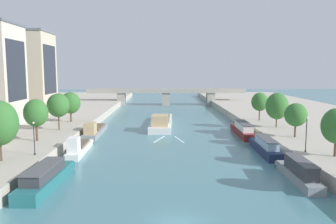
# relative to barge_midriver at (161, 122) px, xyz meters

# --- Properties ---
(quay_left) EXTENTS (36.00, 170.00, 1.78)m
(quay_left) POSITION_rel_barge_midriver_xyz_m (-32.52, 6.10, -0.12)
(quay_left) COLOR #B7AD9E
(quay_left) RESTS_ON ground
(quay_right) EXTENTS (36.00, 170.00, 1.78)m
(quay_right) POSITION_rel_barge_midriver_xyz_m (35.65, 6.10, -0.12)
(quay_right) COLOR #B7AD9E
(quay_right) RESTS_ON ground
(barge_midriver) EXTENTS (5.40, 23.61, 3.39)m
(barge_midriver) POSITION_rel_barge_midriver_xyz_m (0.00, 0.00, 0.00)
(barge_midriver) COLOR silver
(barge_midriver) RESTS_ON ground
(wake_behind_barge) EXTENTS (5.60, 6.00, 0.03)m
(wake_behind_barge) POSITION_rel_barge_midriver_xyz_m (1.44, -14.55, -0.99)
(wake_behind_barge) COLOR silver
(wake_behind_barge) RESTS_ON ground
(moored_boat_left_downstream) EXTENTS (2.97, 12.78, 2.49)m
(moored_boat_left_downstream) POSITION_rel_barge_midriver_xyz_m (-12.33, -39.52, 0.04)
(moored_boat_left_downstream) COLOR #23666B
(moored_boat_left_downstream) RESTS_ON ground
(moored_boat_left_end) EXTENTS (2.26, 12.01, 3.09)m
(moored_boat_left_end) POSITION_rel_barge_midriver_xyz_m (-12.42, -24.74, -0.12)
(moored_boat_left_end) COLOR silver
(moored_boat_left_end) RESTS_ON ground
(moored_boat_left_lone) EXTENTS (2.73, 15.31, 3.08)m
(moored_boat_left_lone) POSITION_rel_barge_midriver_xyz_m (-12.91, -10.20, -0.11)
(moored_boat_left_lone) COLOR gray
(moored_boat_left_lone) RESTS_ON ground
(moored_boat_right_gap_after) EXTENTS (2.20, 11.25, 2.62)m
(moored_boat_right_gap_after) POSITION_rel_barge_midriver_xyz_m (15.72, -38.18, 0.08)
(moored_boat_right_gap_after) COLOR gray
(moored_boat_right_gap_after) RESTS_ON ground
(moored_boat_right_upstream) EXTENTS (2.40, 12.47, 2.47)m
(moored_boat_right_upstream) POSITION_rel_barge_midriver_xyz_m (15.80, -25.26, 0.03)
(moored_boat_right_upstream) COLOR #1E284C
(moored_boat_right_upstream) RESTS_ON ground
(moored_boat_right_near) EXTENTS (2.61, 14.05, 2.62)m
(moored_boat_right_near) POSITION_rel_barge_midriver_xyz_m (15.81, -10.89, 0.09)
(moored_boat_right_near) COLOR maroon
(moored_boat_right_near) RESTS_ON ground
(tree_left_far) EXTENTS (3.66, 3.66, 6.41)m
(tree_left_far) POSITION_rel_barge_midriver_xyz_m (-19.00, -23.84, 5.06)
(tree_left_far) COLOR brown
(tree_left_far) RESTS_ON quay_left
(tree_left_end_of_row) EXTENTS (3.99, 3.99, 6.64)m
(tree_left_end_of_row) POSITION_rel_barge_midriver_xyz_m (-18.44, -14.53, 5.28)
(tree_left_end_of_row) COLOR brown
(tree_left_end_of_row) RESTS_ON quay_left
(tree_left_second) EXTENTS (4.08, 4.08, 6.21)m
(tree_left_second) POSITION_rel_barge_midriver_xyz_m (-18.96, -4.53, 4.72)
(tree_left_second) COLOR brown
(tree_left_second) RESTS_ON quay_left
(tree_right_midway) EXTENTS (3.60, 3.60, 5.52)m
(tree_right_midway) POSITION_rel_barge_midriver_xyz_m (21.68, -21.69, 4.40)
(tree_right_midway) COLOR brown
(tree_right_midway) RESTS_ON quay_right
(tree_right_third) EXTENTS (4.23, 4.23, 6.55)m
(tree_right_third) POSITION_rel_barge_midriver_xyz_m (21.80, -12.33, 4.82)
(tree_right_third) COLOR brown
(tree_right_third) RESTS_ON quay_right
(tree_right_by_lamp) EXTENTS (3.56, 3.56, 6.01)m
(tree_right_by_lamp) POSITION_rel_barge_midriver_xyz_m (21.12, -3.38, 4.79)
(tree_right_by_lamp) COLOR brown
(tree_right_by_lamp) RESTS_ON quay_right
(lamppost_left_bank) EXTENTS (0.28, 0.28, 4.27)m
(lamppost_left_bank) POSITION_rel_barge_midriver_xyz_m (-16.09, -32.60, 3.12)
(lamppost_left_bank) COLOR black
(lamppost_left_bank) RESTS_ON quay_left
(lamppost_right_bank) EXTENTS (0.28, 0.28, 4.66)m
(lamppost_right_bank) POSITION_rel_barge_midriver_xyz_m (19.19, -31.65, 3.33)
(lamppost_right_bank) COLOR black
(lamppost_right_bank) RESTS_ON quay_right
(building_left_middle) EXTENTS (13.09, 11.39, 20.30)m
(building_left_middle) POSITION_rel_barge_midriver_xyz_m (-33.83, 9.38, 10.94)
(building_left_middle) COLOR beige
(building_left_middle) RESTS_ON quay_left
(bridge_far) EXTENTS (56.17, 4.40, 5.97)m
(bridge_far) POSITION_rel_barge_midriver_xyz_m (1.56, 46.15, 2.74)
(bridge_far) COLOR #9E998E
(bridge_far) RESTS_ON ground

